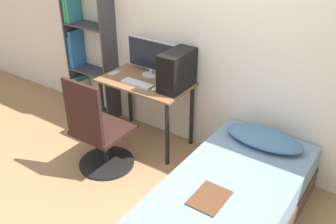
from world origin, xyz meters
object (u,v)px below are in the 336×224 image
bookshelf (86,50)px  pc_tower (177,70)px  bed (225,210)px  monitor (151,57)px  office_chair (99,137)px  keyboard (137,84)px

bookshelf → pc_tower: size_ratio=4.04×
bed → pc_tower: 1.44m
bookshelf → monitor: size_ratio=2.85×
office_chair → keyboard: office_chair is taller
bookshelf → bed: bookshelf is taller
monitor → office_chair: bearing=-92.0°
bookshelf → monitor: (0.99, 0.01, 0.13)m
keyboard → pc_tower: pc_tower is taller
monitor → pc_tower: bearing=-16.1°
keyboard → bed: bearing=-24.0°
bed → bookshelf: bearing=159.8°
monitor → pc_tower: monitor is taller
office_chair → monitor: bearing=88.0°
office_chair → bed: bearing=-2.0°
monitor → pc_tower: (0.41, -0.12, -0.01)m
bookshelf → bed: size_ratio=0.86×
pc_tower → keyboard: bearing=-157.0°
bookshelf → pc_tower: (1.40, -0.11, 0.11)m
bookshelf → keyboard: size_ratio=4.89×
monitor → keyboard: monitor is taller
office_chair → keyboard: 0.68m
office_chair → bookshelf: bearing=139.3°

